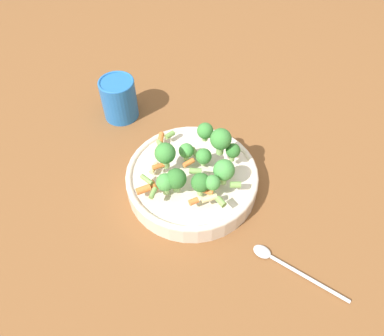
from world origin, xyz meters
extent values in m
plane|color=brown|center=(0.00, 0.00, 0.00)|extent=(3.00, 3.00, 0.00)
cylinder|color=beige|center=(0.00, 0.00, 0.02)|extent=(0.28, 0.28, 0.04)
torus|color=beige|center=(0.00, 0.00, 0.04)|extent=(0.28, 0.28, 0.01)
cylinder|color=#8CB766|center=(-0.01, -0.04, 0.06)|extent=(0.01, 0.01, 0.02)
sphere|color=#479342|center=(-0.01, -0.04, 0.08)|extent=(0.03, 0.03, 0.03)
cylinder|color=#8CB766|center=(0.06, 0.02, 0.06)|extent=(0.01, 0.01, 0.02)
sphere|color=#33722D|center=(0.06, 0.02, 0.09)|extent=(0.04, 0.04, 0.04)
cylinder|color=#8CB766|center=(-0.03, 0.00, 0.06)|extent=(0.01, 0.01, 0.01)
sphere|color=#3D8438|center=(-0.03, 0.00, 0.08)|extent=(0.03, 0.03, 0.03)
cylinder|color=#8CB766|center=(0.04, -0.04, 0.08)|extent=(0.02, 0.02, 0.02)
sphere|color=#3D8438|center=(0.04, -0.04, 0.11)|extent=(0.04, 0.04, 0.04)
cylinder|color=#8CB766|center=(-0.06, -0.03, 0.09)|extent=(0.01, 0.01, 0.01)
sphere|color=#3D8438|center=(-0.06, -0.03, 0.11)|extent=(0.04, 0.04, 0.04)
cylinder|color=#8CB766|center=(0.02, 0.06, 0.06)|extent=(0.01, 0.01, 0.02)
sphere|color=#33722D|center=(0.02, 0.06, 0.09)|extent=(0.04, 0.04, 0.04)
cylinder|color=#8CB766|center=(-0.08, 0.04, 0.07)|extent=(0.01, 0.01, 0.02)
sphere|color=#33722D|center=(-0.08, 0.04, 0.09)|extent=(0.03, 0.03, 0.03)
cylinder|color=#8CB766|center=(0.01, 0.07, 0.07)|extent=(0.01, 0.01, 0.02)
sphere|color=#479342|center=(0.01, 0.07, 0.09)|extent=(0.03, 0.03, 0.03)
cylinder|color=#8CB766|center=(-0.06, 0.02, 0.09)|extent=(0.02, 0.02, 0.02)
sphere|color=#3D8438|center=(-0.06, 0.02, 0.12)|extent=(0.04, 0.04, 0.04)
cylinder|color=#8CB766|center=(0.08, 0.01, 0.06)|extent=(0.01, 0.01, 0.02)
sphere|color=#479342|center=(0.08, 0.01, 0.09)|extent=(0.04, 0.04, 0.04)
cylinder|color=#8CB766|center=(-0.03, 0.06, 0.07)|extent=(0.02, 0.02, 0.02)
sphere|color=#479342|center=(-0.03, 0.06, 0.10)|extent=(0.04, 0.04, 0.04)
cylinder|color=#729E4C|center=(-0.09, -0.06, 0.06)|extent=(0.03, 0.02, 0.01)
cylinder|color=orange|center=(0.09, -0.01, 0.06)|extent=(0.02, 0.02, 0.01)
cylinder|color=orange|center=(0.05, 0.07, 0.07)|extent=(0.02, 0.02, 0.01)
cylinder|color=#729E4C|center=(0.01, -0.10, 0.06)|extent=(0.02, 0.03, 0.01)
cylinder|color=beige|center=(-0.03, 0.05, 0.07)|extent=(0.02, 0.02, 0.01)
cylinder|color=#729E4C|center=(-0.04, -0.03, 0.06)|extent=(0.02, 0.03, 0.01)
cylinder|color=#729E4C|center=(-0.02, -0.11, 0.06)|extent=(0.02, 0.01, 0.01)
cylinder|color=#729E4C|center=(0.01, 0.02, 0.08)|extent=(0.03, 0.03, 0.01)
cylinder|color=#729E4C|center=(-0.04, 0.09, 0.07)|extent=(0.02, 0.02, 0.01)
cylinder|color=#729E4C|center=(0.11, 0.01, 0.08)|extent=(0.02, 0.02, 0.01)
cylinder|color=beige|center=(-0.10, 0.02, 0.06)|extent=(0.02, 0.03, 0.01)
cylinder|color=orange|center=(0.06, -0.04, 0.07)|extent=(0.03, 0.02, 0.01)
cylinder|color=orange|center=(0.01, 0.07, 0.07)|extent=(0.03, 0.03, 0.01)
cylinder|color=orange|center=(0.00, -0.01, 0.07)|extent=(0.03, 0.01, 0.01)
cylinder|color=orange|center=(0.02, -0.08, 0.06)|extent=(0.03, 0.01, 0.01)
cylinder|color=#729E4C|center=(0.02, 0.11, 0.08)|extent=(0.01, 0.02, 0.01)
cylinder|color=#729E4C|center=(0.10, -0.03, 0.07)|extent=(0.01, 0.03, 0.01)
cylinder|color=beige|center=(0.06, -0.05, 0.06)|extent=(0.03, 0.02, 0.01)
cylinder|color=orange|center=(0.11, -0.01, 0.07)|extent=(0.03, 0.02, 0.01)
cylinder|color=orange|center=(0.00, -0.11, 0.06)|extent=(0.03, 0.03, 0.01)
cylinder|color=beige|center=(0.03, 0.09, 0.07)|extent=(0.03, 0.02, 0.01)
cylinder|color=#2366B2|center=(0.00, -0.30, 0.05)|extent=(0.09, 0.09, 0.11)
torus|color=#2366B2|center=(0.00, -0.30, 0.11)|extent=(0.09, 0.09, 0.01)
cylinder|color=silver|center=(-0.04, 0.30, 0.00)|extent=(0.05, 0.15, 0.01)
ellipsoid|color=silver|center=(-0.01, 0.21, 0.01)|extent=(0.04, 0.04, 0.01)
camera|label=1|loc=(0.31, 0.39, 0.67)|focal=35.00mm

